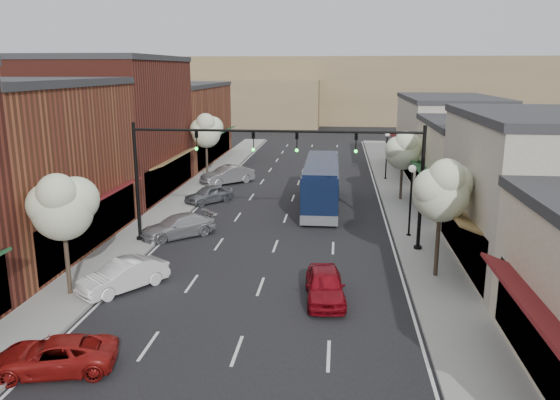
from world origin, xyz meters
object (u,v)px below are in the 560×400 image
(tree_right_far, at_px, (404,149))
(parked_car_e, at_px, (228,175))
(lamp_post_near, at_px, (411,189))
(parked_car_d, at_px, (209,194))
(tree_left_far, at_px, (206,130))
(coach_bus, at_px, (321,183))
(tree_right_near, at_px, (443,189))
(parked_car_c, at_px, (178,226))
(lamp_post_far, at_px, (387,147))
(red_hatchback, at_px, (325,285))
(parked_car_a, at_px, (54,355))
(parked_car_b, at_px, (123,276))
(tree_left_near, at_px, (62,205))
(signal_mast_right, at_px, (378,169))
(signal_mast_left, at_px, (176,165))

(tree_right_far, relative_size, parked_car_e, 1.13)
(lamp_post_near, height_order, parked_car_d, lamp_post_near)
(tree_left_far, bearing_deg, coach_bus, -39.17)
(tree_right_near, height_order, parked_car_c, tree_right_near)
(tree_right_far, xyz_separation_m, lamp_post_far, (-0.55, 8.06, -0.99))
(lamp_post_near, height_order, parked_car_c, lamp_post_near)
(tree_left_far, distance_m, red_hatchback, 27.84)
(tree_left_far, bearing_deg, parked_car_c, -82.50)
(tree_right_far, height_order, parked_car_a, tree_right_far)
(lamp_post_near, xyz_separation_m, parked_car_e, (-14.00, 14.37, -2.21))
(red_hatchback, bearing_deg, parked_car_c, 132.29)
(parked_car_a, height_order, parked_car_b, parked_car_b)
(tree_right_near, height_order, parked_car_b, tree_right_near)
(tree_left_near, xyz_separation_m, red_hatchback, (11.28, 0.85, -3.52))
(parked_car_a, bearing_deg, parked_car_b, 170.08)
(tree_right_near, distance_m, parked_car_b, 15.32)
(signal_mast_right, relative_size, parked_car_a, 1.99)
(parked_car_a, bearing_deg, tree_left_near, -170.69)
(parked_car_c, bearing_deg, lamp_post_far, 102.37)
(lamp_post_near, bearing_deg, parked_car_d, 152.35)
(tree_left_far, relative_size, lamp_post_near, 1.38)
(tree_left_far, xyz_separation_m, parked_car_b, (2.05, -24.97, -3.91))
(signal_mast_left, bearing_deg, signal_mast_right, 0.00)
(parked_car_d, bearing_deg, tree_left_near, -56.99)
(red_hatchback, distance_m, parked_car_c, 12.31)
(parked_car_a, bearing_deg, signal_mast_right, 127.80)
(parked_car_b, bearing_deg, tree_left_near, -117.42)
(tree_left_near, relative_size, parked_car_a, 1.38)
(signal_mast_right, xyz_separation_m, parked_car_d, (-11.82, 9.84, -3.96))
(signal_mast_right, bearing_deg, parked_car_a, -129.39)
(tree_right_far, height_order, parked_car_e, tree_right_far)
(parked_car_a, bearing_deg, red_hatchback, 114.51)
(signal_mast_left, distance_m, tree_left_near, 8.48)
(signal_mast_right, xyz_separation_m, parked_car_b, (-11.82, -7.03, -3.93))
(parked_car_e, bearing_deg, tree_left_near, -47.99)
(parked_car_a, distance_m, parked_car_c, 15.10)
(parked_car_a, bearing_deg, coach_bus, 147.95)
(tree_right_near, relative_size, parked_car_e, 1.24)
(red_hatchback, xyz_separation_m, parked_car_d, (-9.22, 17.04, -0.04))
(lamp_post_near, bearing_deg, tree_left_near, -146.67)
(lamp_post_near, relative_size, lamp_post_far, 1.00)
(signal_mast_right, relative_size, coach_bus, 0.74)
(tree_right_far, xyz_separation_m, tree_left_near, (-16.60, -20.00, 0.23))
(tree_left_far, xyz_separation_m, parked_car_a, (2.40, -31.92, -4.03))
(signal_mast_right, distance_m, red_hatchback, 8.60)
(red_hatchback, height_order, parked_car_d, red_hatchback)
(tree_left_near, xyz_separation_m, lamp_post_far, (16.05, 28.06, -1.22))
(signal_mast_left, distance_m, parked_car_d, 10.62)
(signal_mast_left, height_order, parked_car_e, signal_mast_left)
(signal_mast_left, distance_m, parked_car_b, 8.07)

